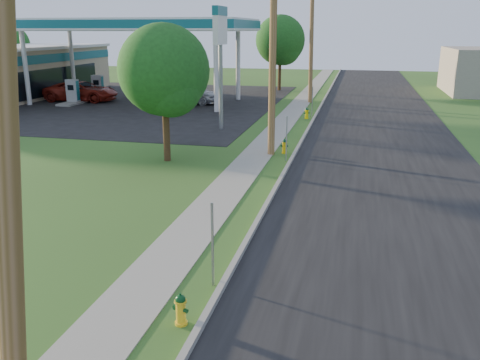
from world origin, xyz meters
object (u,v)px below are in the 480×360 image
Objects in this scene: utility_pole_mid at (273,45)px; utility_pole_near at (3,108)px; tree_back at (9,46)px; hydrant_near at (181,309)px; tree_lot at (281,42)px; hydrant_mid at (285,146)px; fuel_pump_sw at (98,89)px; utility_pole_far at (311,40)px; hydrant_far at (307,113)px; tree_verge at (165,74)px; fuel_pump_se at (199,92)px; car_red at (81,91)px; car_silver at (192,93)px; fuel_pump_nw at (73,95)px; price_pylon at (220,33)px; fuel_pump_ne at (182,98)px.

utility_pole_near is at bearing -90.00° from utility_pole_mid.
hydrant_near is (31.78, -38.27, -3.66)m from tree_back.
tree_lot is 25.97m from hydrant_mid.
hydrant_mid is (18.48, -16.63, -0.38)m from fuel_pump_sw.
utility_pole_far is at bearing -10.53° from tree_back.
utility_pole_far is 32.80m from hydrant_near.
hydrant_mid is at bearing 32.55° from utility_pole_mid.
tree_lot is at bearing 104.95° from hydrant_far.
tree_verge reaches higher than fuel_pump_sw.
hydrant_far is at bearing -35.28° from fuel_pump_se.
tree_lot is (-3.52, 25.68, -0.47)m from utility_pole_mid.
utility_pole_far is (0.00, 18.00, -0.15)m from utility_pole_mid.
tree_back is 39.57m from hydrant_mid.
utility_pole_near reaches higher than hydrant_mid.
utility_pole_mid is at bearing -82.21° from tree_lot.
tree_lot is 18.67m from car_red.
fuel_pump_sw reaches higher than car_silver.
tree_back is at bearing 140.77° from fuel_pump_nw.
fuel_pump_ne is at bearing 123.69° from price_pylon.
utility_pole_near is 1.53× the size of tree_back.
car_red is (-0.18, -2.40, 0.09)m from fuel_pump_sw.
utility_pole_far is 19.03m from fuel_pump_nw.
utility_pole_mid reaches higher than price_pylon.
utility_pole_far is 8.45m from tree_lot.
fuel_pump_ne is 1.00× the size of fuel_pump_se.
utility_pole_mid is at bearing -131.77° from car_red.
utility_pole_near is at bearing -75.02° from tree_verge.
fuel_pump_ne is 0.54× the size of tree_verge.
tree_lot reaches higher than hydrant_near.
tree_verge reaches higher than hydrant_near.
utility_pole_mid is at bearing 90.00° from utility_pole_near.
fuel_pump_nw reaches higher than car_red.
hydrant_mid is (9.48, -16.63, -0.38)m from fuel_pump_se.
hydrant_near is (4.89, -12.25, -3.48)m from tree_verge.
utility_pole_mid is 1.03× the size of utility_pole_far.
utility_pole_near reaches higher than fuel_pump_ne.
tree_verge is at bearing -48.09° from fuel_pump_nw.
fuel_pump_sw is 2.41m from car_red.
price_pylon is at bearing -107.33° from utility_pole_far.
tree_lot is at bearing 66.99° from fuel_pump_ne.
hydrant_far is (4.11, -15.40, -4.12)m from tree_lot.
hydrant_near is 0.14× the size of car_silver.
fuel_pump_nw is at bearing 124.04° from hydrant_near.
hydrant_far is at bearing -85.59° from utility_pole_far.
tree_back is at bearing 51.95° from car_red.
utility_pole_far reaches higher than car_silver.
car_silver is (-0.10, -1.50, 0.11)m from fuel_pump_se.
utility_pole_far is 2.97× the size of fuel_pump_nw.
hydrant_far is 0.15× the size of car_silver.
utility_pole_mid reaches higher than car_silver.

